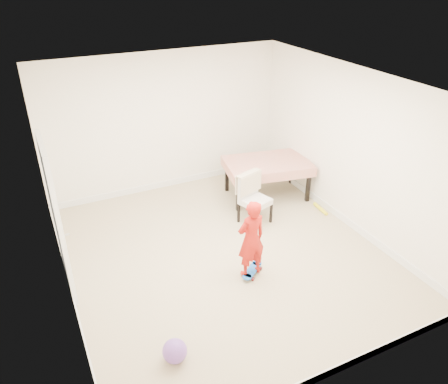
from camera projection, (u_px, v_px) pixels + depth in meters
name	position (u px, v px, depth m)	size (l,w,h in m)	color
ground	(224.00, 253.00, 6.68)	(5.00, 5.00, 0.00)	tan
ceiling	(224.00, 86.00, 5.45)	(4.50, 5.00, 0.04)	white
wall_back	(165.00, 123.00, 8.02)	(4.50, 0.04, 2.60)	white
wall_front	(339.00, 284.00, 4.10)	(4.50, 0.04, 2.60)	white
wall_left	(56.00, 214.00, 5.20)	(0.04, 5.00, 2.60)	white
wall_right	(350.00, 150.00, 6.91)	(0.04, 5.00, 2.60)	white
door	(57.00, 221.00, 5.57)	(0.10, 0.94, 2.11)	white
baseboard_back	(169.00, 183.00, 8.62)	(4.50, 0.02, 0.12)	white
baseboard_front	(325.00, 374.00, 4.68)	(4.50, 0.02, 0.12)	white
baseboard_left	(72.00, 294.00, 5.79)	(0.02, 5.00, 0.12)	white
baseboard_right	(341.00, 217.00, 7.51)	(0.02, 5.00, 0.12)	white
dining_table	(267.00, 179.00, 8.12)	(1.52, 0.96, 0.71)	#B80919
dining_chair	(255.00, 200.00, 7.25)	(0.48, 0.56, 0.88)	silver
skateboard	(252.00, 271.00, 6.24)	(0.49, 0.18, 0.07)	blue
child	(251.00, 241.00, 5.95)	(0.43, 0.28, 1.17)	red
balloon	(175.00, 351.00, 4.85)	(0.28, 0.28, 0.28)	purple
foam_toy	(320.00, 209.00, 7.80)	(0.06, 0.06, 0.40)	yellow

